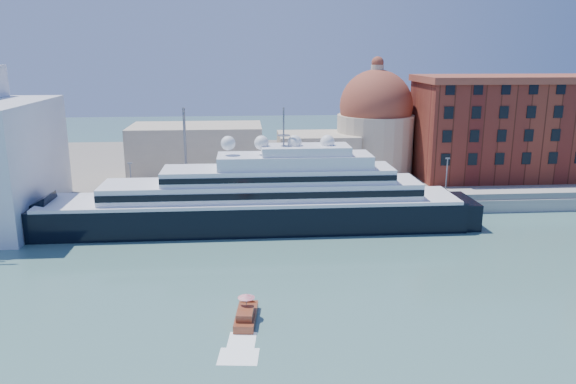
{
  "coord_description": "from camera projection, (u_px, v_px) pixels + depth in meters",
  "views": [
    {
      "loc": [
        -8.9,
        -72.2,
        30.75
      ],
      "look_at": [
        -1.82,
        18.0,
        7.84
      ],
      "focal_mm": 35.0,
      "sensor_mm": 36.0,
      "label": 1
    }
  ],
  "objects": [
    {
      "name": "quay_fence",
      "position": [
        293.0,
        201.0,
        105.75
      ],
      "size": [
        180.0,
        0.1,
        1.2
      ],
      "primitive_type": "cube",
      "color": "slate",
      "rests_on": "quay"
    },
    {
      "name": "land",
      "position": [
        278.0,
        165.0,
        150.23
      ],
      "size": [
        260.0,
        72.0,
        2.0
      ],
      "primitive_type": "cube",
      "color": "slate",
      "rests_on": "ground"
    },
    {
      "name": "water_taxi",
      "position": [
        246.0,
        315.0,
        65.36
      ],
      "size": [
        3.02,
        7.1,
        3.27
      ],
      "rotation": [
        0.0,
        0.0,
        -0.11
      ],
      "color": "maroon",
      "rests_on": "ground"
    },
    {
      "name": "warehouse",
      "position": [
        510.0,
        126.0,
        128.81
      ],
      "size": [
        43.0,
        19.0,
        23.25
      ],
      "color": "maroon",
      "rests_on": "land"
    },
    {
      "name": "lamp_posts",
      "position": [
        225.0,
        164.0,
        105.81
      ],
      "size": [
        120.8,
        2.4,
        18.0
      ],
      "color": "slate",
      "rests_on": "quay"
    },
    {
      "name": "superyacht",
      "position": [
        238.0,
        205.0,
        98.39
      ],
      "size": [
        83.52,
        11.58,
        24.96
      ],
      "color": "black",
      "rests_on": "ground"
    },
    {
      "name": "quay",
      "position": [
        291.0,
        204.0,
        110.55
      ],
      "size": [
        180.0,
        10.0,
        2.5
      ],
      "primitive_type": "cube",
      "color": "gray",
      "rests_on": "ground"
    },
    {
      "name": "church",
      "position": [
        310.0,
        137.0,
        131.58
      ],
      "size": [
        66.0,
        18.0,
        25.5
      ],
      "color": "beige",
      "rests_on": "land"
    },
    {
      "name": "ground",
      "position": [
        311.0,
        278.0,
        78.0
      ],
      "size": [
        400.0,
        400.0,
        0.0
      ],
      "primitive_type": "plane",
      "color": "#3D6966",
      "rests_on": "ground"
    }
  ]
}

